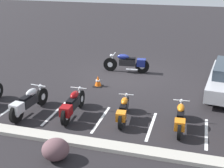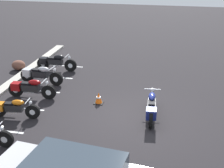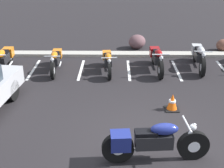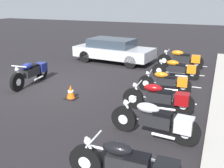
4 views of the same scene
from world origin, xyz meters
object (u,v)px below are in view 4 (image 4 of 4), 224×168
(parked_bike_0, at_px, (183,59))
(parked_bike_3, at_px, (161,98))
(parked_bike_1, at_px, (178,69))
(parked_bike_4, at_px, (158,121))
(car_silver, at_px, (113,50))
(traffic_cone, at_px, (71,92))
(motorcycle_navy_featured, at_px, (32,72))
(parked_bike_2, at_px, (167,82))
(parked_bike_5, at_px, (131,166))

(parked_bike_0, height_order, parked_bike_3, parked_bike_0)
(parked_bike_0, xyz_separation_m, parked_bike_1, (1.92, 0.08, -0.05))
(parked_bike_4, bearing_deg, car_silver, -55.28)
(car_silver, bearing_deg, parked_bike_1, -19.64)
(parked_bike_0, relative_size, car_silver, 0.51)
(car_silver, relative_size, traffic_cone, 8.93)
(parked_bike_4, bearing_deg, traffic_cone, -19.56)
(motorcycle_navy_featured, bearing_deg, parked_bike_2, 97.10)
(parked_bike_1, distance_m, parked_bike_3, 3.84)
(motorcycle_navy_featured, relative_size, parked_bike_5, 1.04)
(motorcycle_navy_featured, xyz_separation_m, car_silver, (-4.90, 1.60, 0.18))
(parked_bike_3, height_order, parked_bike_4, parked_bike_4)
(traffic_cone, bearing_deg, parked_bike_2, 123.11)
(parked_bike_1, xyz_separation_m, parked_bike_4, (5.49, 0.38, 0.05))
(traffic_cone, bearing_deg, motorcycle_navy_featured, -110.49)
(motorcycle_navy_featured, relative_size, parked_bike_0, 1.05)
(parked_bike_0, distance_m, car_silver, 3.74)
(parked_bike_0, bearing_deg, parked_bike_5, 89.43)
(parked_bike_5, relative_size, car_silver, 0.51)
(parked_bike_4, xyz_separation_m, car_silver, (-7.35, -4.20, 0.20))
(parked_bike_1, xyz_separation_m, parked_bike_3, (3.84, 0.10, 0.04))
(parked_bike_3, bearing_deg, parked_bike_0, -90.30)
(parked_bike_3, bearing_deg, parked_bike_2, -86.45)
(parked_bike_2, xyz_separation_m, parked_bike_3, (1.86, 0.19, 0.05))
(motorcycle_navy_featured, xyz_separation_m, parked_bike_5, (4.43, 5.76, -0.02))
(parked_bike_3, bearing_deg, traffic_cone, -0.73)
(parked_bike_0, bearing_deg, parked_bike_4, 90.38)
(parked_bike_1, bearing_deg, car_silver, -28.67)
(parked_bike_0, height_order, car_silver, car_silver)
(parked_bike_1, xyz_separation_m, traffic_cone, (3.92, -3.06, -0.20))
(parked_bike_5, height_order, traffic_cone, parked_bike_5)
(parked_bike_2, height_order, parked_bike_4, parked_bike_4)
(motorcycle_navy_featured, xyz_separation_m, parked_bike_4, (2.45, 5.79, -0.02))
(parked_bike_2, xyz_separation_m, parked_bike_5, (5.49, 0.43, 0.07))
(parked_bike_2, distance_m, car_silver, 5.36)
(parked_bike_1, bearing_deg, traffic_cone, 49.30)
(parked_bike_4, distance_m, parked_bike_5, 1.98)
(parked_bike_1, relative_size, parked_bike_4, 0.89)
(parked_bike_0, distance_m, parked_bike_1, 1.93)
(parked_bike_5, bearing_deg, parked_bike_1, -88.14)
(parked_bike_3, height_order, traffic_cone, parked_bike_3)
(parked_bike_1, bearing_deg, parked_bike_3, 88.83)
(parked_bike_1, height_order, car_silver, car_silver)
(parked_bike_1, distance_m, parked_bike_2, 1.98)
(parked_bike_5, bearing_deg, parked_bike_4, -91.74)
(parked_bike_0, distance_m, parked_bike_3, 5.77)
(traffic_cone, bearing_deg, car_silver, -172.58)
(parked_bike_3, xyz_separation_m, traffic_cone, (0.08, -3.16, -0.23))
(parked_bike_2, bearing_deg, parked_bike_3, 90.19)
(motorcycle_navy_featured, bearing_deg, car_silver, 157.75)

